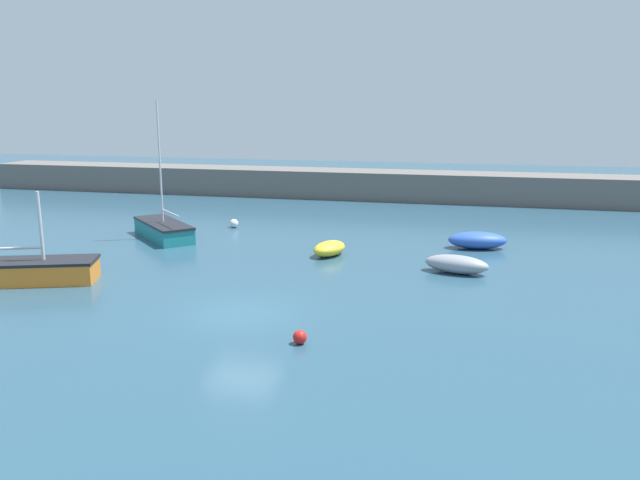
# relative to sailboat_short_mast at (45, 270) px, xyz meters

# --- Properties ---
(ground_plane) EXTENTS (120.00, 120.00, 0.20)m
(ground_plane) POSITION_rel_sailboat_short_mast_xyz_m (9.21, -1.79, -0.59)
(ground_plane) COLOR #284C60
(harbor_breakwater) EXTENTS (64.89, 3.72, 2.11)m
(harbor_breakwater) POSITION_rel_sailboat_short_mast_xyz_m (9.21, 26.59, 0.57)
(harbor_breakwater) COLOR #66605B
(harbor_breakwater) RESTS_ON ground_plane
(sailboat_short_mast) EXTENTS (4.45, 3.06, 3.75)m
(sailboat_short_mast) POSITION_rel_sailboat_short_mast_xyz_m (0.00, 0.00, 0.00)
(sailboat_short_mast) COLOR orange
(sailboat_short_mast) RESTS_ON ground_plane
(dinghy_near_pier) EXTENTS (1.84, 2.37, 0.71)m
(dinghy_near_pier) POSITION_rel_sailboat_short_mast_xyz_m (10.29, 7.22, -0.14)
(dinghy_near_pier) COLOR yellow
(dinghy_near_pier) RESTS_ON ground_plane
(rowboat_blue_near) EXTENTS (3.10, 1.87, 0.85)m
(rowboat_blue_near) POSITION_rel_sailboat_short_mast_xyz_m (17.22, 10.51, -0.07)
(rowboat_blue_near) COLOR #2D56B7
(rowboat_blue_near) RESTS_ON ground_plane
(sailboat_tall_mast) EXTENTS (4.90, 4.81, 7.33)m
(sailboat_tall_mast) POSITION_rel_sailboat_short_mast_xyz_m (0.65, 8.98, -0.00)
(sailboat_tall_mast) COLOR teal
(sailboat_tall_mast) RESTS_ON ground_plane
(open_tender_yellow) EXTENTS (2.95, 1.75, 0.78)m
(open_tender_yellow) POSITION_rel_sailboat_short_mast_xyz_m (16.33, 5.44, -0.10)
(open_tender_yellow) COLOR gray
(open_tender_yellow) RESTS_ON ground_plane
(mooring_buoy_red) EXTENTS (0.43, 0.43, 0.43)m
(mooring_buoy_red) POSITION_rel_sailboat_short_mast_xyz_m (11.95, -4.05, -0.28)
(mooring_buoy_red) COLOR red
(mooring_buoy_red) RESTS_ON ground_plane
(mooring_buoy_white) EXTENTS (0.51, 0.51, 0.51)m
(mooring_buoy_white) POSITION_rel_sailboat_short_mast_xyz_m (3.24, 12.75, -0.24)
(mooring_buoy_white) COLOR white
(mooring_buoy_white) RESTS_ON ground_plane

